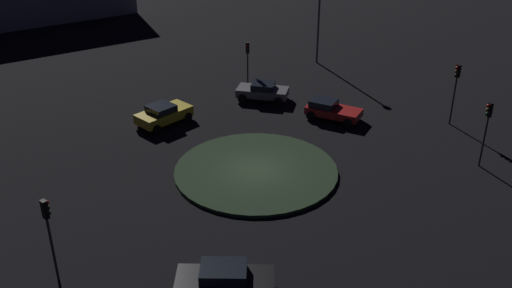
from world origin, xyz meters
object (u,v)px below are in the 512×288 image
car_black (225,280)px  streetlamp_northeast (319,3)px  car_yellow (163,114)px  car_red (331,110)px  traffic_light_east_near (487,122)px  car_grey (263,91)px  traffic_light_east (456,83)px  traffic_light_southwest (48,225)px  traffic_light_north (248,56)px

car_black → streetlamp_northeast: 32.00m
car_yellow → streetlamp_northeast: 18.43m
car_red → traffic_light_east_near: bearing=-12.0°
car_grey → car_black: (-8.92, -20.38, 0.04)m
car_black → traffic_light_east: (20.12, 11.93, 2.38)m
car_black → car_yellow: 18.58m
traffic_light_southwest → streetlamp_northeast: streetlamp_northeast is taller
traffic_light_east → traffic_light_east_near: traffic_light_east is taller
car_black → traffic_light_east_near: 19.34m
traffic_light_east_near → traffic_light_east: bearing=-92.9°
traffic_light_east → car_black: bearing=22.9°
car_grey → traffic_light_southwest: 23.38m
streetlamp_northeast → traffic_light_southwest: bearing=-134.8°
traffic_light_east_near → streetlamp_northeast: 21.10m
car_yellow → car_red: bearing=-42.5°
car_red → traffic_light_east_near: (5.72, -9.34, 2.32)m
traffic_light_southwest → car_yellow: bearing=34.2°
traffic_light_southwest → traffic_light_east_near: traffic_light_southwest is taller
traffic_light_southwest → traffic_light_east: traffic_light_east is taller
car_yellow → streetlamp_northeast: size_ratio=0.54×
traffic_light_east_near → streetlamp_northeast: streetlamp_northeast is taller
car_red → traffic_light_east: traffic_light_east is taller
car_black → traffic_light_east: size_ratio=1.05×
car_grey → car_black: size_ratio=0.92×
car_black → traffic_light_east: bearing=-129.8°
car_grey → car_red: size_ratio=1.06×
car_black → traffic_light_east: 23.51m
streetlamp_northeast → traffic_light_north: bearing=-153.6°
car_red → traffic_light_north: bearing=163.5°
car_black → traffic_light_east_near: (18.20, 6.14, 2.26)m
traffic_light_southwest → traffic_light_north: traffic_light_southwest is taller
car_yellow → car_red: (11.68, -3.08, -0.04)m
car_grey → car_black: bearing=-82.5°
traffic_light_north → traffic_light_east: traffic_light_east is taller
traffic_light_north → streetlamp_northeast: (7.90, 3.92, 2.67)m
traffic_light_north → traffic_light_east: (11.53, -11.18, 0.40)m
car_grey → streetlamp_northeast: (7.57, 6.65, 4.69)m
car_yellow → traffic_light_southwest: size_ratio=1.01×
traffic_light_east_near → streetlamp_northeast: (-1.71, 20.89, 2.39)m
traffic_light_east → streetlamp_northeast: bearing=-84.2°
car_yellow → traffic_light_north: bearing=2.5°
traffic_light_southwest → streetlamp_northeast: (23.49, 23.61, 2.35)m
car_yellow → traffic_light_east: 20.57m
traffic_light_east_near → car_yellow: bearing=-20.1°
traffic_light_east → traffic_light_southwest: bearing=9.7°
car_grey → traffic_light_southwest: size_ratio=0.99×
traffic_light_east_near → streetlamp_northeast: bearing=-69.8°
car_red → traffic_light_southwest: size_ratio=0.93×
car_red → traffic_light_southwest: traffic_light_southwest is taller
traffic_light_north → traffic_light_east: 16.06m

